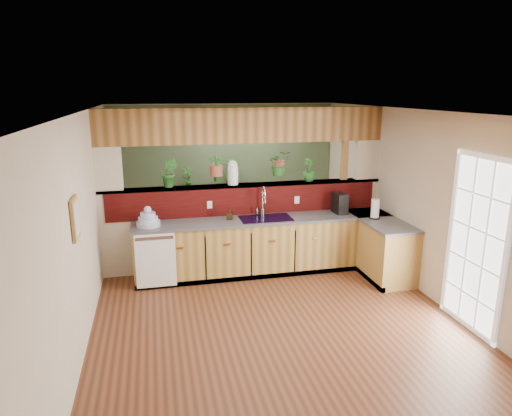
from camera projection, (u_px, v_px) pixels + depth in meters
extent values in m
cube|color=#552D1A|center=(265.00, 299.00, 6.45)|extent=(4.60, 7.00, 0.01)
cube|color=brown|center=(266.00, 111.00, 5.80)|extent=(4.60, 7.00, 0.01)
cube|color=beige|center=(225.00, 168.00, 9.43)|extent=(4.60, 0.02, 2.60)
cube|color=beige|center=(401.00, 351.00, 2.82)|extent=(4.60, 0.02, 2.60)
cube|color=beige|center=(85.00, 221.00, 5.63)|extent=(0.02, 7.00, 2.60)
cube|color=beige|center=(419.00, 201.00, 6.62)|extent=(0.02, 7.00, 2.60)
cube|color=beige|center=(246.00, 226.00, 7.55)|extent=(4.60, 0.15, 1.35)
cube|color=#3A0807|center=(246.00, 201.00, 7.36)|extent=(4.40, 0.02, 0.45)
cube|color=brown|center=(245.00, 185.00, 7.38)|extent=(4.60, 0.21, 0.04)
cube|color=brown|center=(245.00, 125.00, 7.14)|extent=(4.60, 0.15, 0.55)
cube|color=beige|center=(108.00, 170.00, 6.85)|extent=(0.40, 0.15, 0.70)
cube|color=beige|center=(366.00, 161.00, 7.75)|extent=(0.40, 0.15, 0.70)
cube|color=brown|center=(343.00, 185.00, 7.76)|extent=(0.10, 0.10, 2.60)
cube|color=brown|center=(245.00, 185.00, 7.38)|extent=(4.60, 0.21, 0.04)
cube|color=brown|center=(245.00, 125.00, 7.14)|extent=(4.60, 0.15, 0.55)
cube|color=#495E40|center=(225.00, 168.00, 9.41)|extent=(4.55, 0.02, 2.55)
cube|color=olive|center=(266.00, 246.00, 7.32)|extent=(4.10, 0.60, 0.86)
cube|color=#4B4B50|center=(266.00, 219.00, 7.20)|extent=(4.14, 0.64, 0.04)
cube|color=olive|center=(378.00, 247.00, 7.28)|extent=(0.60, 1.48, 0.86)
cube|color=#4B4B50|center=(380.00, 220.00, 7.16)|extent=(0.64, 1.52, 0.04)
cube|color=olive|center=(366.00, 239.00, 7.69)|extent=(0.60, 0.60, 0.86)
cube|color=#4B4B50|center=(368.00, 213.00, 7.58)|extent=(0.64, 0.64, 0.04)
cube|color=black|center=(270.00, 275.00, 7.16)|extent=(4.10, 0.06, 0.08)
cube|color=black|center=(361.00, 271.00, 7.32)|extent=(0.06, 1.48, 0.08)
cube|color=white|center=(156.00, 261.00, 6.65)|extent=(0.58, 0.02, 0.82)
cube|color=#B7B7B2|center=(154.00, 238.00, 6.54)|extent=(0.54, 0.01, 0.05)
cube|color=black|center=(266.00, 219.00, 7.20)|extent=(0.82, 0.50, 0.03)
cube|color=black|center=(254.00, 225.00, 7.18)|extent=(0.34, 0.40, 0.16)
cube|color=black|center=(277.00, 224.00, 7.26)|extent=(0.34, 0.40, 0.16)
cube|color=white|center=(476.00, 247.00, 5.45)|extent=(0.06, 1.02, 2.16)
cube|color=olive|center=(75.00, 218.00, 4.82)|extent=(0.03, 0.35, 0.45)
cube|color=silver|center=(77.00, 218.00, 4.82)|extent=(0.01, 0.27, 0.37)
cylinder|color=#B7B7B2|center=(262.00, 212.00, 7.37)|extent=(0.07, 0.07, 0.10)
cylinder|color=#B7B7B2|center=(263.00, 201.00, 7.33)|extent=(0.02, 0.02, 0.29)
torus|color=#B7B7B2|center=(264.00, 193.00, 7.22)|extent=(0.21, 0.04, 0.21)
cylinder|color=#B7B7B2|center=(265.00, 199.00, 7.15)|extent=(0.02, 0.02, 0.12)
cylinder|color=#B7B7B2|center=(257.00, 211.00, 7.35)|extent=(0.03, 0.03, 0.10)
cylinder|color=#AAB9DC|center=(148.00, 224.00, 6.78)|extent=(0.35, 0.35, 0.08)
cylinder|color=#AAB9DC|center=(148.00, 219.00, 6.76)|extent=(0.29, 0.29, 0.07)
cylinder|color=#AAB9DC|center=(148.00, 215.00, 6.74)|extent=(0.22, 0.22, 0.07)
sphere|color=#AAB9DC|center=(148.00, 210.00, 6.72)|extent=(0.11, 0.11, 0.11)
imported|color=#322412|center=(230.00, 214.00, 7.10)|extent=(0.11, 0.11, 0.18)
cube|color=black|center=(340.00, 203.00, 7.47)|extent=(0.18, 0.29, 0.33)
cube|color=black|center=(342.00, 211.00, 7.40)|extent=(0.15, 0.11, 0.11)
cylinder|color=silver|center=(341.00, 208.00, 7.42)|extent=(0.09, 0.09, 0.09)
cylinder|color=black|center=(375.00, 218.00, 7.18)|extent=(0.16, 0.16, 0.02)
cylinder|color=#B7B7B2|center=(375.00, 208.00, 7.14)|extent=(0.02, 0.02, 0.33)
cylinder|color=white|center=(375.00, 208.00, 7.14)|extent=(0.13, 0.13, 0.29)
cylinder|color=silver|center=(233.00, 176.00, 7.29)|extent=(0.17, 0.17, 0.29)
sphere|color=silver|center=(233.00, 166.00, 7.25)|extent=(0.15, 0.15, 0.15)
imported|color=#20541E|center=(170.00, 173.00, 7.06)|extent=(0.30, 0.28, 0.46)
imported|color=#20541E|center=(309.00, 170.00, 7.56)|extent=(0.26, 0.26, 0.38)
cylinder|color=brown|center=(216.00, 155.00, 7.15)|extent=(0.01, 0.01, 0.36)
cylinder|color=brown|center=(216.00, 171.00, 7.21)|extent=(0.20, 0.20, 0.17)
imported|color=#20541E|center=(216.00, 155.00, 7.15)|extent=(0.26, 0.21, 0.43)
cylinder|color=brown|center=(279.00, 152.00, 7.37)|extent=(0.01, 0.01, 0.32)
cylinder|color=brown|center=(279.00, 166.00, 7.42)|extent=(0.19, 0.19, 0.16)
imported|color=#20541E|center=(279.00, 151.00, 7.36)|extent=(0.39, 0.35, 0.40)
cube|color=black|center=(218.00, 209.00, 9.35)|extent=(1.51, 0.69, 0.97)
imported|color=#20541E|center=(188.00, 177.00, 9.05)|extent=(0.24, 0.18, 0.41)
imported|color=#20541E|center=(232.00, 172.00, 9.23)|extent=(0.39, 0.39, 0.53)
imported|color=#20541E|center=(295.00, 220.00, 8.93)|extent=(0.87, 0.81, 0.79)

